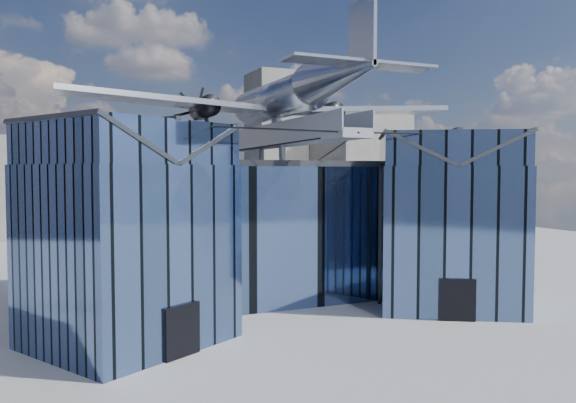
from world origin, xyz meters
name	(u,v)px	position (x,y,z in m)	size (l,w,h in m)	color
ground_plane	(301,318)	(0.00, 0.00, 0.00)	(120.00, 120.00, 0.00)	gray
museum	(267,222)	(0.00, 5.82, 5.54)	(32.88, 24.50, 17.60)	#455E8C
bg_towers	(166,166)	(1.45, 50.49, 10.01)	(77.00, 24.50, 26.00)	slate
tree_plaza_e	(509,239)	(20.11, 3.17, 3.70)	(3.69, 3.69, 5.46)	#322314
tree_side_e	(487,237)	(19.84, 5.26, 3.63)	(3.79, 3.79, 5.36)	#322314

